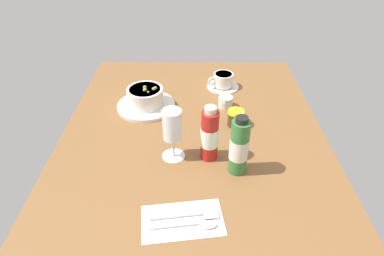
{
  "coord_description": "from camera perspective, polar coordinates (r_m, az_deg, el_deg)",
  "views": [
    {
      "loc": [
        83.96,
        -0.48,
        63.39
      ],
      "look_at": [
        1.81,
        -0.82,
        4.09
      ],
      "focal_mm": 30.85,
      "sensor_mm": 36.0,
      "label": 1
    }
  ],
  "objects": [
    {
      "name": "ground_plane",
      "position": [
        1.06,
        0.45,
        -1.88
      ],
      "size": [
        110.0,
        84.0,
        3.0
      ],
      "primitive_type": "cube",
      "color": "brown"
    },
    {
      "name": "porridge_bowl",
      "position": [
        1.18,
        -7.79,
        5.05
      ],
      "size": [
        20.61,
        20.61,
        8.2
      ],
      "color": "silver",
      "rests_on": "ground_plane"
    },
    {
      "name": "cutlery_setting",
      "position": [
        0.81,
        -0.95,
        -15.64
      ],
      "size": [
        13.57,
        20.58,
        0.9
      ],
      "color": "silver",
      "rests_on": "ground_plane"
    },
    {
      "name": "coffee_cup",
      "position": [
        1.31,
        5.59,
        8.08
      ],
      "size": [
        12.47,
        12.51,
        5.84
      ],
      "color": "silver",
      "rests_on": "ground_plane"
    },
    {
      "name": "creamer_jug",
      "position": [
        1.19,
        6.03,
        4.53
      ],
      "size": [
        6.06,
        5.04,
        4.72
      ],
      "color": "silver",
      "rests_on": "ground_plane"
    },
    {
      "name": "wine_glass",
      "position": [
        0.91,
        -3.11,
        0.08
      ],
      "size": [
        6.72,
        6.72,
        15.82
      ],
      "color": "white",
      "rests_on": "ground_plane"
    },
    {
      "name": "jam_jar",
      "position": [
        1.09,
        7.78,
        1.74
      ],
      "size": [
        5.41,
        5.41,
        5.52
      ],
      "color": "#453018",
      "rests_on": "ground_plane"
    },
    {
      "name": "sauce_bottle_green",
      "position": [
        0.88,
        8.44,
        -3.26
      ],
      "size": [
        5.14,
        5.14,
        17.79
      ],
      "color": "#337233",
      "rests_on": "ground_plane"
    },
    {
      "name": "sauce_bottle_red",
      "position": [
        0.92,
        3.35,
        -1.24
      ],
      "size": [
        5.08,
        5.08,
        17.12
      ],
      "color": "#B21E19",
      "rests_on": "ground_plane"
    }
  ]
}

